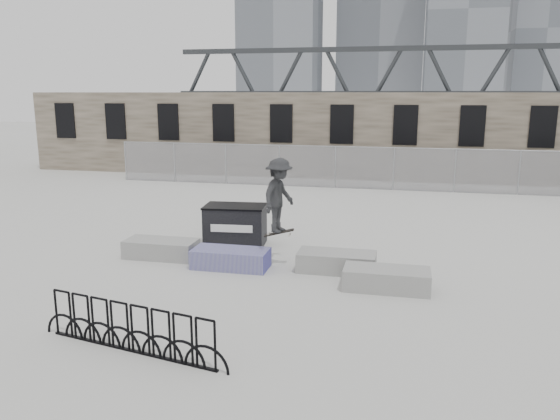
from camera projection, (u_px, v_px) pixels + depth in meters
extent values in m
plane|color=#BBBBB6|center=(276.00, 268.00, 14.43)|extent=(120.00, 120.00, 0.00)
cube|color=brown|center=(344.00, 135.00, 29.44)|extent=(36.00, 2.50, 4.50)
cube|color=black|center=(65.00, 121.00, 31.51)|extent=(1.20, 0.12, 2.00)
cube|color=black|center=(116.00, 121.00, 30.83)|extent=(1.20, 0.12, 2.00)
cube|color=black|center=(168.00, 122.00, 30.14)|extent=(1.20, 0.12, 2.00)
cube|color=black|center=(224.00, 123.00, 29.46)|extent=(1.20, 0.12, 2.00)
cube|color=black|center=(281.00, 123.00, 28.77)|extent=(1.20, 0.12, 2.00)
cube|color=black|center=(342.00, 124.00, 28.09)|extent=(1.20, 0.12, 2.00)
cube|color=black|center=(405.00, 125.00, 27.40)|extent=(1.20, 0.12, 2.00)
cube|color=black|center=(472.00, 126.00, 26.72)|extent=(1.20, 0.12, 2.00)
cube|color=black|center=(543.00, 127.00, 26.03)|extent=(1.20, 0.12, 2.00)
cylinder|color=gray|center=(125.00, 161.00, 28.48)|extent=(0.06, 0.06, 2.00)
cylinder|color=gray|center=(175.00, 162.00, 27.90)|extent=(0.06, 0.06, 2.00)
cylinder|color=gray|center=(226.00, 164.00, 27.31)|extent=(0.06, 0.06, 2.00)
cylinder|color=gray|center=(279.00, 166.00, 26.72)|extent=(0.06, 0.06, 2.00)
cylinder|color=gray|center=(335.00, 167.00, 26.13)|extent=(0.06, 0.06, 2.00)
cylinder|color=gray|center=(394.00, 169.00, 25.54)|extent=(0.06, 0.06, 2.00)
cylinder|color=gray|center=(455.00, 171.00, 24.95)|extent=(0.06, 0.06, 2.00)
cylinder|color=gray|center=(519.00, 173.00, 24.36)|extent=(0.06, 0.06, 2.00)
cube|color=#99999E|center=(335.00, 167.00, 26.13)|extent=(22.00, 0.02, 2.00)
cylinder|color=gray|center=(336.00, 146.00, 25.92)|extent=(22.00, 0.04, 0.04)
cube|color=#989795|center=(161.00, 249.00, 15.28)|extent=(2.00, 0.90, 0.50)
cube|color=#2D471E|center=(161.00, 242.00, 15.24)|extent=(1.76, 0.66, 0.10)
cube|color=navy|center=(231.00, 258.00, 14.38)|extent=(2.00, 0.90, 0.50)
cube|color=#2D471E|center=(231.00, 251.00, 14.34)|extent=(1.76, 0.66, 0.10)
cube|color=#989795|center=(337.00, 262.00, 14.11)|extent=(2.00, 0.90, 0.50)
cube|color=#2D471E|center=(337.00, 255.00, 14.07)|extent=(1.76, 0.66, 0.10)
cube|color=#989795|center=(386.00, 279.00, 12.81)|extent=(2.00, 0.90, 0.50)
cube|color=#2D471E|center=(387.00, 271.00, 12.77)|extent=(1.76, 0.66, 0.10)
cube|color=black|center=(235.00, 226.00, 16.55)|extent=(1.88, 1.24, 1.16)
cube|color=black|center=(235.00, 206.00, 16.42)|extent=(1.93, 1.28, 0.05)
cube|color=white|center=(231.00, 229.00, 16.00)|extent=(1.25, 0.14, 0.22)
cube|color=black|center=(131.00, 350.00, 9.78)|extent=(3.54, 0.79, 0.04)
torus|color=black|center=(63.00, 314.00, 10.32)|extent=(0.88, 0.23, 0.89)
torus|color=black|center=(82.00, 318.00, 10.14)|extent=(0.88, 0.23, 0.89)
torus|color=black|center=(100.00, 322.00, 9.96)|extent=(0.88, 0.23, 0.89)
torus|color=black|center=(120.00, 326.00, 9.78)|extent=(0.88, 0.23, 0.89)
torus|color=black|center=(140.00, 330.00, 9.60)|extent=(0.88, 0.23, 0.89)
torus|color=black|center=(161.00, 335.00, 9.42)|extent=(0.88, 0.23, 0.89)
torus|color=black|center=(183.00, 340.00, 9.24)|extent=(0.88, 0.23, 0.89)
torus|color=black|center=(206.00, 345.00, 9.05)|extent=(0.88, 0.23, 0.89)
cube|color=slate|center=(281.00, 0.00, 100.02)|extent=(14.00, 12.00, 42.00)
cube|color=slate|center=(465.00, 14.00, 89.25)|extent=(12.00, 12.00, 34.00)
cube|color=slate|center=(541.00, 31.00, 96.21)|extent=(10.00, 10.00, 30.00)
cube|color=#2D3033|center=(465.00, 96.00, 63.86)|extent=(70.00, 3.00, 1.20)
cube|color=#2D3033|center=(469.00, 47.00, 62.68)|extent=(70.00, 0.60, 0.60)
cube|color=gray|center=(222.00, 111.00, 70.71)|extent=(2.00, 3.00, 4.00)
imported|color=#242527|center=(279.00, 195.00, 14.21)|extent=(1.06, 1.42, 1.95)
cube|color=black|center=(279.00, 233.00, 14.42)|extent=(0.81, 0.31, 0.21)
cylinder|color=beige|center=(268.00, 235.00, 14.43)|extent=(0.06, 0.03, 0.06)
cylinder|color=beige|center=(269.00, 233.00, 14.56)|extent=(0.06, 0.03, 0.06)
cylinder|color=beige|center=(289.00, 236.00, 14.31)|extent=(0.06, 0.03, 0.06)
cylinder|color=beige|center=(290.00, 234.00, 14.44)|extent=(0.06, 0.03, 0.06)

